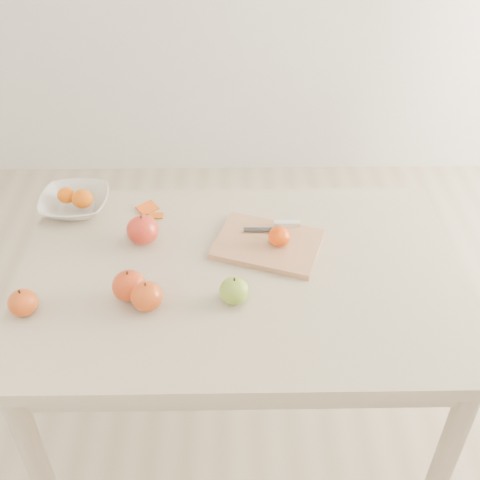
{
  "coord_description": "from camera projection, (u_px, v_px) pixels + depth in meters",
  "views": [
    {
      "loc": [
        -0.02,
        -1.22,
        1.83
      ],
      "look_at": [
        0.0,
        0.05,
        0.82
      ],
      "focal_mm": 45.0,
      "sensor_mm": 36.0,
      "label": 1
    }
  ],
  "objects": [
    {
      "name": "apple_red_d",
      "position": [
        23.0,
        303.0,
        1.48
      ],
      "size": [
        0.07,
        0.07,
        0.07
      ],
      "primitive_type": "ellipsoid",
      "color": "maroon",
      "rests_on": "table"
    },
    {
      "name": "bowl_tangerine_near",
      "position": [
        66.0,
        195.0,
        1.83
      ],
      "size": [
        0.05,
        0.05,
        0.05
      ],
      "primitive_type": "ellipsoid",
      "color": "#D75907",
      "rests_on": "fruit_bowl"
    },
    {
      "name": "apple_red_b",
      "position": [
        129.0,
        286.0,
        1.52
      ],
      "size": [
        0.09,
        0.09,
        0.08
      ],
      "primitive_type": "ellipsoid",
      "color": "#A70E05",
      "rests_on": "table"
    },
    {
      "name": "board_tangerine",
      "position": [
        279.0,
        236.0,
        1.67
      ],
      "size": [
        0.06,
        0.06,
        0.05
      ],
      "primitive_type": "ellipsoid",
      "color": "#C84407",
      "rests_on": "cutting_board"
    },
    {
      "name": "apple_red_c",
      "position": [
        147.0,
        296.0,
        1.5
      ],
      "size": [
        0.08,
        0.08,
        0.07
      ],
      "primitive_type": "ellipsoid",
      "color": "maroon",
      "rests_on": "table"
    },
    {
      "name": "orange_peel_a",
      "position": [
        147.0,
        209.0,
        1.85
      ],
      "size": [
        0.07,
        0.07,
        0.01
      ],
      "primitive_type": "cube",
      "rotation": [
        0.21,
        0.0,
        0.73
      ],
      "color": "#DA4B0F",
      "rests_on": "table"
    },
    {
      "name": "bowl_tangerine_far",
      "position": [
        82.0,
        199.0,
        1.81
      ],
      "size": [
        0.06,
        0.06,
        0.06
      ],
      "primitive_type": "ellipsoid",
      "color": "#D85F07",
      "rests_on": "fruit_bowl"
    },
    {
      "name": "orange_peel_b",
      "position": [
        156.0,
        216.0,
        1.82
      ],
      "size": [
        0.05,
        0.04,
        0.01
      ],
      "primitive_type": "cube",
      "rotation": [
        -0.14,
        0.0,
        -0.01
      ],
      "color": "#CC520E",
      "rests_on": "table"
    },
    {
      "name": "paring_knife",
      "position": [
        283.0,
        225.0,
        1.75
      ],
      "size": [
        0.17,
        0.05,
        0.01
      ],
      "color": "white",
      "rests_on": "cutting_board"
    },
    {
      "name": "fruit_bowl",
      "position": [
        75.0,
        203.0,
        1.83
      ],
      "size": [
        0.21,
        0.21,
        0.05
      ],
      "primitive_type": "imported",
      "color": "silver",
      "rests_on": "table"
    },
    {
      "name": "apple_red_a",
      "position": [
        143.0,
        230.0,
        1.7
      ],
      "size": [
        0.09,
        0.09,
        0.08
      ],
      "primitive_type": "ellipsoid",
      "color": "maroon",
      "rests_on": "table"
    },
    {
      "name": "table",
      "position": [
        240.0,
        298.0,
        1.69
      ],
      "size": [
        1.2,
        0.8,
        0.75
      ],
      "color": "beige",
      "rests_on": "ground"
    },
    {
      "name": "cutting_board",
      "position": [
        268.0,
        244.0,
        1.7
      ],
      "size": [
        0.34,
        0.29,
        0.02
      ],
      "primitive_type": "cube",
      "rotation": [
        0.0,
        0.0,
        -0.33
      ],
      "color": "tan",
      "rests_on": "table"
    },
    {
      "name": "ground",
      "position": [
        240.0,
        433.0,
        2.09
      ],
      "size": [
        3.5,
        3.5,
        0.0
      ],
      "primitive_type": "plane",
      "color": "#C6B293",
      "rests_on": "ground"
    },
    {
      "name": "apple_green",
      "position": [
        234.0,
        291.0,
        1.52
      ],
      "size": [
        0.08,
        0.08,
        0.07
      ],
      "primitive_type": "ellipsoid",
      "color": "#70A028",
      "rests_on": "table"
    }
  ]
}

